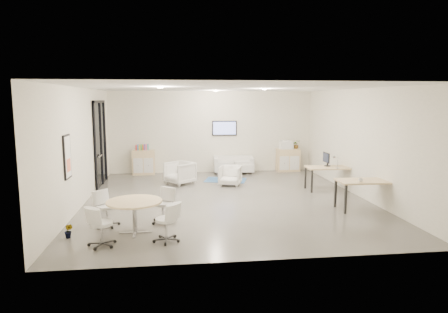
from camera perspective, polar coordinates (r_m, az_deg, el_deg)
name	(u,v)px	position (r m, az deg, el deg)	size (l,w,h in m)	color
room_shell	(226,145)	(11.39, 0.35, 1.70)	(9.60, 10.60, 4.80)	#4F4E48
glass_door	(100,141)	(14.03, -17.28, 2.15)	(0.09, 1.90, 2.85)	black
artwork	(67,157)	(10.04, -21.48, -0.06)	(0.05, 0.54, 1.04)	black
wall_tv	(224,128)	(15.85, 0.06, 4.07)	(0.98, 0.06, 0.58)	black
ceiling_spots	(216,89)	(12.13, -1.11, 9.57)	(3.14, 4.14, 0.03)	#FFEAC6
sideboard_left	(144,162)	(15.71, -11.41, -0.82)	(0.84, 0.44, 0.95)	#D2B47F
sideboard_right	(288,160)	(16.31, 9.13, -0.50)	(0.91, 0.44, 0.91)	#D2B47F
books	(142,147)	(15.64, -11.62, 1.30)	(0.49, 0.14, 0.22)	red
printer	(286,145)	(16.20, 8.83, 1.67)	(0.50, 0.42, 0.35)	white
loveseat	(234,165)	(15.72, 1.38, -1.24)	(1.60, 0.88, 0.58)	silver
blue_rug	(226,180)	(14.38, 0.22, -3.37)	(1.44, 0.96, 0.01)	#2C5588
armchair_left	(180,172)	(13.76, -6.32, -2.19)	(0.82, 0.76, 0.84)	silver
armchair_right	(230,175)	(13.49, 0.89, -2.61)	(0.70, 0.66, 0.72)	silver
desk_rear	(329,169)	(13.16, 14.78, -1.77)	(1.46, 0.76, 0.75)	#D2B47F
desk_front	(366,183)	(11.11, 19.68, -3.62)	(1.53, 0.80, 0.78)	#D2B47F
monitor	(326,159)	(13.24, 14.43, -0.33)	(0.20, 0.50, 0.44)	black
round_table	(134,204)	(8.85, -12.68, -6.70)	(1.19, 1.19, 0.73)	#D2B47F
meeting_chairs	(135,215)	(8.91, -12.63, -8.15)	(2.18, 2.18, 0.82)	white
plant_cabinet	(296,145)	(16.35, 10.30, 1.58)	(0.30, 0.34, 0.26)	#3F7F3F
plant_floor	(69,235)	(9.11, -21.28, -10.40)	(0.17, 0.32, 0.14)	#3F7F3F
cup	(361,180)	(10.82, 18.95, -3.16)	(0.11, 0.09, 0.11)	white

